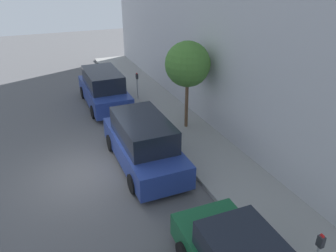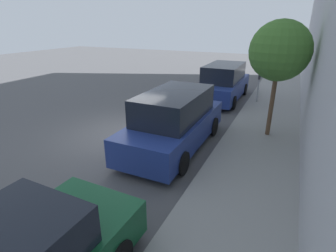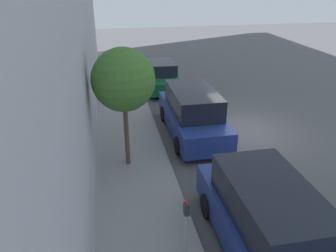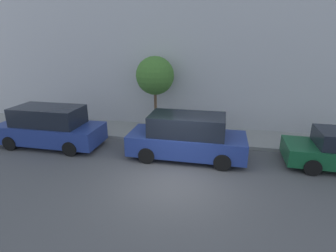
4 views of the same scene
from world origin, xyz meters
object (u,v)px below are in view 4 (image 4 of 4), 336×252
at_px(parked_minivan_third, 50,127).
at_px(parked_minivan_second, 187,137).
at_px(parking_meter_far, 74,114).
at_px(street_tree, 155,76).

bearing_deg(parked_minivan_third, parked_minivan_second, -89.87).
height_order(parked_minivan_third, parking_meter_far, parked_minivan_third).
distance_m(parked_minivan_third, street_tree, 5.65).
xyz_separation_m(parked_minivan_second, parked_minivan_third, (-0.01, 6.50, 0.00)).
distance_m(parked_minivan_second, street_tree, 4.08).
bearing_deg(parked_minivan_third, parking_meter_far, -5.62).
height_order(parked_minivan_second, street_tree, street_tree).
height_order(parked_minivan_third, street_tree, street_tree).
bearing_deg(street_tree, parked_minivan_second, -143.14).
bearing_deg(parking_meter_far, parked_minivan_third, 174.38).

